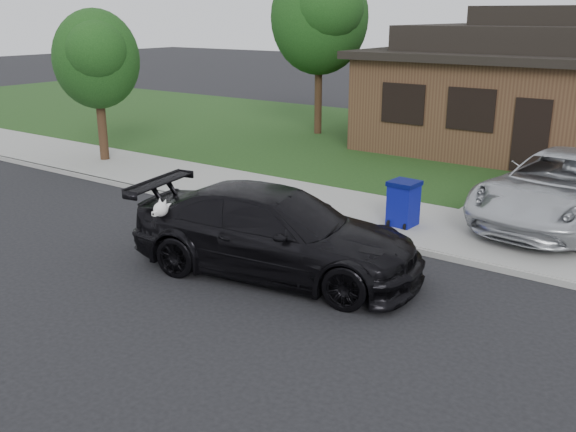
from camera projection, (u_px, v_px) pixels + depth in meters
The scene contains 10 objects.
ground at pixel (144, 262), 12.24m from camera, with size 120.00×120.00×0.00m, color black.
sidewalk at pixel (294, 200), 16.10m from camera, with size 60.00×3.00×0.12m, color gray.
curb at pixel (257, 215), 14.94m from camera, with size 60.00×0.12×0.12m, color gray.
lawn at pixel (426, 148), 22.30m from camera, with size 60.00×13.00×0.13m, color #193814.
sedan at pixel (275, 232), 11.53m from camera, with size 5.67×3.11×1.56m.
minivan at pixel (563, 188), 13.96m from camera, with size 2.54×5.52×1.53m, color #BBBEC3.
recycling_bin at pixel (403, 203), 13.89m from camera, with size 0.63×0.66×0.99m.
house at pixel (569, 90), 21.00m from camera, with size 12.60×8.60×4.65m.
tree_0 at pixel (321, 15), 23.28m from camera, with size 3.78×3.60×6.34m.
tree_2 at pixel (96, 58), 19.32m from camera, with size 2.73×2.60×4.59m.
Camera 1 is at (8.88, -7.67, 4.53)m, focal length 40.00 mm.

